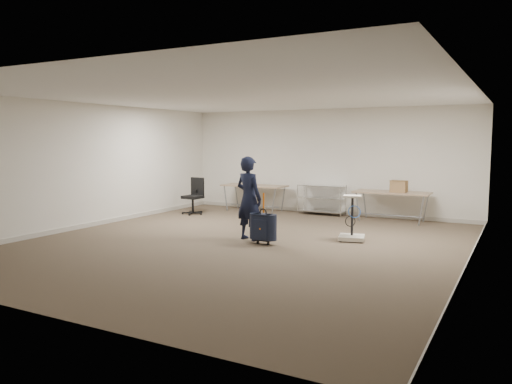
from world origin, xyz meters
The scene contains 10 objects.
ground centered at (0.00, 0.00, 0.00)m, with size 9.00×9.00×0.00m, color #403526.
room_shell centered at (0.00, 1.38, 0.05)m, with size 8.00×9.00×9.00m.
folding_table_left centered at (-1.90, 3.95, 0.68)m, with size 1.80×0.75×0.73m.
folding_table_right centered at (1.90, 3.95, 0.68)m, with size 1.80×0.75×0.73m.
wire_shelf centered at (0.00, 4.20, 0.44)m, with size 1.22×0.47×0.80m.
person centered at (-0.07, 0.36, 0.83)m, with size 0.61×0.40×1.66m, color black.
suitcase centered at (0.38, 0.11, 0.33)m, with size 0.37×0.22×0.98m.
office_chair centered at (-3.07, 2.69, 0.29)m, with size 0.59×0.59×0.97m.
equipment_cart centered at (1.75, 1.26, 0.24)m, with size 0.59×0.59×0.90m.
cardboard_box centered at (2.06, 3.93, 0.87)m, with size 0.37×0.28×0.28m, color olive.
Camera 1 is at (4.70, -8.18, 1.98)m, focal length 35.00 mm.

